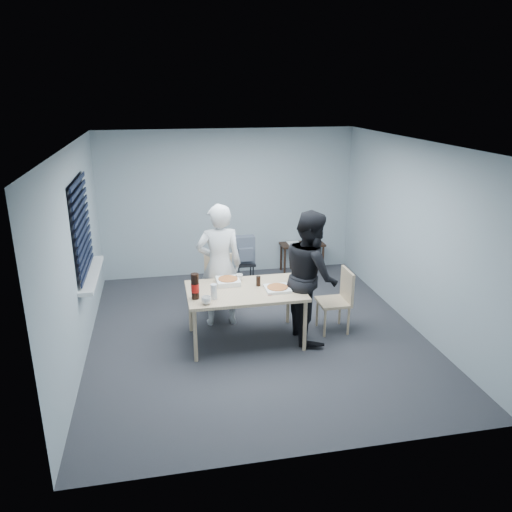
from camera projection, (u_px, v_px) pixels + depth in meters
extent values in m
plane|color=#2D2C31|center=(256.00, 333.00, 6.97)|extent=(5.00, 5.00, 0.00)
plane|color=white|center=(256.00, 143.00, 6.14)|extent=(5.00, 5.00, 0.00)
plane|color=#9FACB3|center=(229.00, 203.00, 8.88)|extent=(4.50, 0.00, 4.50)
plane|color=#9FACB3|center=(313.00, 330.00, 4.23)|extent=(4.50, 0.00, 4.50)
plane|color=#9FACB3|center=(77.00, 255.00, 6.14)|extent=(0.00, 5.00, 5.00)
plane|color=#9FACB3|center=(414.00, 235.00, 6.97)|extent=(0.00, 5.00, 5.00)
plane|color=black|center=(80.00, 227.00, 6.43)|extent=(0.00, 1.30, 1.30)
cube|color=black|center=(83.00, 227.00, 6.44)|extent=(0.04, 1.30, 1.25)
cube|color=silver|center=(92.00, 274.00, 6.66)|extent=(0.18, 1.42, 0.05)
cube|color=beige|center=(245.00, 291.00, 6.54)|extent=(1.52, 0.97, 0.04)
cylinder|color=beige|center=(195.00, 336.00, 6.14)|extent=(0.05, 0.05, 0.70)
cylinder|color=beige|center=(190.00, 308.00, 6.92)|extent=(0.05, 0.05, 0.70)
cylinder|color=beige|center=(305.00, 326.00, 6.40)|extent=(0.05, 0.05, 0.70)
cylinder|color=beige|center=(288.00, 300.00, 7.18)|extent=(0.05, 0.05, 0.70)
cube|color=beige|center=(220.00, 287.00, 7.43)|extent=(0.42, 0.42, 0.04)
cube|color=beige|center=(218.00, 268.00, 7.53)|extent=(0.42, 0.04, 0.44)
cylinder|color=beige|center=(211.00, 307.00, 7.31)|extent=(0.03, 0.03, 0.41)
cylinder|color=beige|center=(208.00, 298.00, 7.63)|extent=(0.03, 0.03, 0.41)
cylinder|color=beige|center=(233.00, 305.00, 7.38)|extent=(0.03, 0.03, 0.41)
cylinder|color=beige|center=(230.00, 296.00, 7.69)|extent=(0.03, 0.03, 0.41)
cube|color=beige|center=(333.00, 302.00, 6.91)|extent=(0.42, 0.42, 0.04)
cube|color=beige|center=(347.00, 285.00, 6.87)|extent=(0.04, 0.42, 0.44)
cylinder|color=beige|center=(325.00, 323.00, 6.79)|extent=(0.03, 0.03, 0.41)
cylinder|color=beige|center=(317.00, 313.00, 7.11)|extent=(0.03, 0.03, 0.41)
cylinder|color=beige|center=(348.00, 321.00, 6.86)|extent=(0.03, 0.03, 0.41)
cylinder|color=beige|center=(340.00, 311.00, 7.17)|extent=(0.03, 0.03, 0.41)
imported|color=silver|center=(219.00, 265.00, 7.00)|extent=(0.65, 0.42, 1.77)
imported|color=black|center=(311.00, 276.00, 6.61)|extent=(0.47, 0.86, 1.77)
cube|color=#321C14|center=(302.00, 244.00, 9.17)|extent=(0.81, 0.36, 0.04)
cylinder|color=#321C14|center=(285.00, 262.00, 9.06)|extent=(0.04, 0.04, 0.50)
cylinder|color=#321C14|center=(281.00, 257.00, 9.32)|extent=(0.04, 0.04, 0.50)
cylinder|color=#321C14|center=(323.00, 259.00, 9.19)|extent=(0.04, 0.04, 0.50)
cylinder|color=#321C14|center=(318.00, 255.00, 9.45)|extent=(0.04, 0.04, 0.50)
cube|color=black|center=(245.00, 263.00, 8.43)|extent=(0.33, 0.33, 0.04)
cylinder|color=black|center=(239.00, 279.00, 8.37)|extent=(0.04, 0.04, 0.42)
cylinder|color=black|center=(237.00, 274.00, 8.60)|extent=(0.04, 0.04, 0.42)
cylinder|color=black|center=(253.00, 278.00, 8.41)|extent=(0.04, 0.04, 0.42)
cylinder|color=black|center=(251.00, 273.00, 8.64)|extent=(0.04, 0.04, 0.42)
cube|color=slate|center=(245.00, 249.00, 8.35)|extent=(0.33, 0.17, 0.46)
cube|color=slate|center=(246.00, 255.00, 8.26)|extent=(0.24, 0.07, 0.22)
cube|color=white|center=(228.00, 283.00, 6.72)|extent=(0.31, 0.31, 0.03)
cube|color=white|center=(228.00, 280.00, 6.71)|extent=(0.31, 0.31, 0.03)
cylinder|color=#CC7F38|center=(228.00, 279.00, 6.71)|extent=(0.26, 0.26, 0.01)
cube|color=white|center=(277.00, 289.00, 6.52)|extent=(0.32, 0.32, 0.03)
cylinder|color=#CC7F38|center=(277.00, 287.00, 6.51)|extent=(0.27, 0.27, 0.01)
imported|color=white|center=(206.00, 300.00, 6.08)|extent=(0.17, 0.17, 0.10)
imported|color=white|center=(239.00, 278.00, 6.82)|extent=(0.10, 0.10, 0.09)
cylinder|color=black|center=(258.00, 281.00, 6.63)|extent=(0.07, 0.07, 0.13)
cylinder|color=black|center=(195.00, 286.00, 6.20)|extent=(0.10, 0.10, 0.33)
cylinder|color=red|center=(195.00, 288.00, 6.21)|extent=(0.10, 0.10, 0.11)
cylinder|color=silver|center=(214.00, 292.00, 6.21)|extent=(0.09, 0.09, 0.19)
torus|color=red|center=(270.00, 295.00, 6.36)|extent=(0.06, 0.06, 0.00)
cube|color=white|center=(294.00, 243.00, 9.15)|extent=(0.27, 0.34, 0.01)
cube|color=black|center=(313.00, 241.00, 9.22)|extent=(0.13, 0.10, 0.05)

